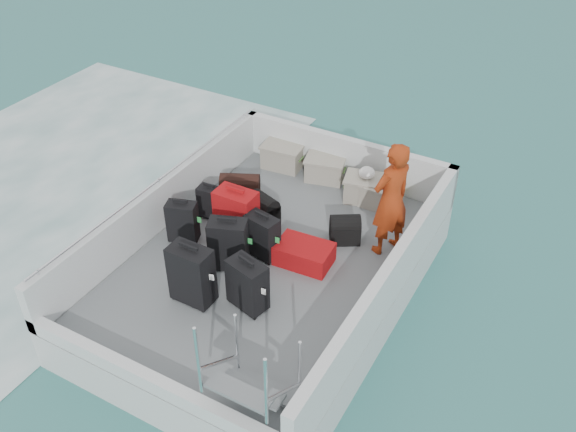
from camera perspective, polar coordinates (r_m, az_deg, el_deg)
name	(u,v)px	position (r m, az deg, el deg)	size (l,w,h in m)	color
ground	(267,294)	(9.10, -1.85, -6.97)	(160.00, 160.00, 0.00)	#1C6461
wake_foam	(26,199)	(11.81, -22.29, 1.39)	(10.00, 10.00, 0.00)	white
ferry_hull	(267,278)	(8.90, -1.89, -5.56)	(3.60, 5.00, 0.60)	silver
deck	(266,261)	(8.69, -1.93, -4.04)	(3.30, 4.70, 0.02)	slate
deck_fittings	(276,261)	(8.10, -1.04, -4.04)	(3.60, 5.00, 0.90)	silver
suitcase_1	(183,222)	(8.97, -9.36, -0.55)	(0.41, 0.23, 0.62)	black
suitcase_2	(211,203)	(9.39, -6.90, 1.19)	(0.35, 0.21, 0.51)	black
suitcase_3	(192,275)	(7.94, -8.55, -5.23)	(0.53, 0.31, 0.80)	black
suitcase_4	(228,245)	(8.40, -5.31, -2.57)	(0.50, 0.29, 0.73)	black
suitcase_5	(237,216)	(8.87, -4.60, 0.04)	(0.56, 0.34, 0.77)	#A50C0F
suitcase_6	(247,285)	(7.83, -3.62, -6.17)	(0.49, 0.29, 0.68)	black
suitcase_7	(262,237)	(8.59, -2.29, -1.85)	(0.45, 0.26, 0.63)	black
suitcase_8	(304,254)	(8.57, 1.44, -3.39)	(0.48, 0.74, 0.29)	#A50C0F
duffel_0	(240,189)	(9.81, -4.28, 2.41)	(0.60, 0.30, 0.32)	black
duffel_1	(264,210)	(9.34, -2.17, 0.51)	(0.43, 0.30, 0.32)	black
duffel_2	(345,231)	(8.97, 5.08, -1.35)	(0.41, 0.30, 0.32)	black
crate_0	(283,157)	(10.54, -0.46, 5.29)	(0.62, 0.43, 0.37)	#A29C8D
crate_1	(325,170)	(10.24, 3.31, 4.14)	(0.59, 0.41, 0.35)	#A29C8D
crate_2	(365,190)	(9.80, 6.90, 2.34)	(0.61, 0.42, 0.37)	#A29C8D
crate_3	(381,196)	(9.71, 8.25, 1.76)	(0.57, 0.39, 0.34)	#A29C8D
yellow_bag	(391,194)	(9.88, 9.10, 1.93)	(0.28, 0.26, 0.22)	yellow
white_bag	(367,174)	(9.65, 7.02, 3.68)	(0.24, 0.24, 0.18)	white
passenger	(391,199)	(8.50, 9.13, 1.48)	(0.61, 0.39, 1.66)	red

